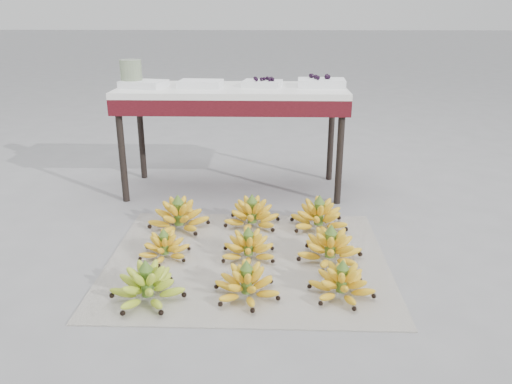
{
  "coord_description": "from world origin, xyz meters",
  "views": [
    {
      "loc": [
        0.12,
        -2.06,
        1.06
      ],
      "look_at": [
        0.06,
        0.18,
        0.25
      ],
      "focal_mm": 35.0,
      "sensor_mm": 36.0,
      "label": 1
    }
  ],
  "objects_px": {
    "tray_left": "(200,84)",
    "vendor_table": "(232,99)",
    "glass_jar": "(131,73)",
    "bunch_front_center": "(247,284)",
    "bunch_back_center": "(252,215)",
    "tray_far_left": "(144,84)",
    "bunch_front_right": "(342,283)",
    "tray_far_right": "(321,83)",
    "bunch_back_left": "(179,217)",
    "bunch_mid_center": "(248,247)",
    "bunch_mid_left": "(165,247)",
    "newspaper_mat": "(247,260)",
    "bunch_back_right": "(319,217)",
    "tray_right": "(262,83)",
    "bunch_front_left": "(147,286)",
    "bunch_mid_right": "(330,248)"
  },
  "relations": [
    {
      "from": "tray_left",
      "to": "vendor_table",
      "type": "bearing_deg",
      "value": 5.22
    },
    {
      "from": "bunch_back_center",
      "to": "tray_far_left",
      "type": "height_order",
      "value": "tray_far_left"
    },
    {
      "from": "bunch_front_left",
      "to": "tray_far_left",
      "type": "relative_size",
      "value": 1.2
    },
    {
      "from": "bunch_mid_center",
      "to": "tray_far_left",
      "type": "distance_m",
      "value": 1.27
    },
    {
      "from": "bunch_front_right",
      "to": "tray_right",
      "type": "xyz_separation_m",
      "value": [
        -0.34,
        1.27,
        0.6
      ]
    },
    {
      "from": "bunch_back_right",
      "to": "tray_far_right",
      "type": "bearing_deg",
      "value": 71.35
    },
    {
      "from": "bunch_back_left",
      "to": "bunch_back_center",
      "type": "height_order",
      "value": "bunch_back_left"
    },
    {
      "from": "newspaper_mat",
      "to": "bunch_back_center",
      "type": "relative_size",
      "value": 4.04
    },
    {
      "from": "bunch_front_left",
      "to": "bunch_back_center",
      "type": "xyz_separation_m",
      "value": [
        0.38,
        0.72,
        0.0
      ]
    },
    {
      "from": "glass_jar",
      "to": "bunch_front_center",
      "type": "bearing_deg",
      "value": -59.67
    },
    {
      "from": "tray_far_right",
      "to": "vendor_table",
      "type": "bearing_deg",
      "value": -176.65
    },
    {
      "from": "tray_left",
      "to": "tray_right",
      "type": "relative_size",
      "value": 1.06
    },
    {
      "from": "bunch_mid_center",
      "to": "tray_right",
      "type": "distance_m",
      "value": 1.14
    },
    {
      "from": "tray_left",
      "to": "tray_far_left",
      "type": "bearing_deg",
      "value": -176.98
    },
    {
      "from": "bunch_front_center",
      "to": "tray_left",
      "type": "bearing_deg",
      "value": 125.58
    },
    {
      "from": "bunch_mid_left",
      "to": "tray_left",
      "type": "relative_size",
      "value": 1.17
    },
    {
      "from": "bunch_mid_center",
      "to": "tray_left",
      "type": "height_order",
      "value": "tray_left"
    },
    {
      "from": "bunch_front_left",
      "to": "bunch_back_center",
      "type": "distance_m",
      "value": 0.82
    },
    {
      "from": "bunch_back_left",
      "to": "tray_far_right",
      "type": "height_order",
      "value": "tray_far_right"
    },
    {
      "from": "vendor_table",
      "to": "tray_far_right",
      "type": "height_order",
      "value": "tray_far_right"
    },
    {
      "from": "bunch_front_center",
      "to": "tray_left",
      "type": "height_order",
      "value": "tray_left"
    },
    {
      "from": "bunch_front_right",
      "to": "bunch_mid_left",
      "type": "distance_m",
      "value": 0.82
    },
    {
      "from": "bunch_mid_right",
      "to": "bunch_back_left",
      "type": "distance_m",
      "value": 0.81
    },
    {
      "from": "bunch_front_center",
      "to": "bunch_mid_center",
      "type": "distance_m",
      "value": 0.32
    },
    {
      "from": "tray_left",
      "to": "glass_jar",
      "type": "bearing_deg",
      "value": -179.56
    },
    {
      "from": "tray_far_left",
      "to": "tray_right",
      "type": "height_order",
      "value": "tray_right"
    },
    {
      "from": "tray_far_left",
      "to": "tray_far_right",
      "type": "bearing_deg",
      "value": 3.58
    },
    {
      "from": "bunch_back_left",
      "to": "tray_far_left",
      "type": "height_order",
      "value": "tray_far_left"
    },
    {
      "from": "bunch_back_left",
      "to": "glass_jar",
      "type": "height_order",
      "value": "glass_jar"
    },
    {
      "from": "bunch_back_left",
      "to": "tray_left",
      "type": "bearing_deg",
      "value": 95.2
    },
    {
      "from": "bunch_back_left",
      "to": "bunch_back_center",
      "type": "distance_m",
      "value": 0.38
    },
    {
      "from": "bunch_front_left",
      "to": "bunch_back_center",
      "type": "height_order",
      "value": "bunch_back_center"
    },
    {
      "from": "bunch_front_center",
      "to": "tray_far_left",
      "type": "height_order",
      "value": "tray_far_left"
    },
    {
      "from": "bunch_back_right",
      "to": "glass_jar",
      "type": "xyz_separation_m",
      "value": [
        -1.07,
        0.58,
        0.65
      ]
    },
    {
      "from": "bunch_back_left",
      "to": "tray_right",
      "type": "distance_m",
      "value": 0.97
    },
    {
      "from": "bunch_front_left",
      "to": "bunch_mid_left",
      "type": "bearing_deg",
      "value": 103.83
    },
    {
      "from": "newspaper_mat",
      "to": "tray_left",
      "type": "bearing_deg",
      "value": 108.6
    },
    {
      "from": "tray_far_right",
      "to": "bunch_front_right",
      "type": "bearing_deg",
      "value": -90.56
    },
    {
      "from": "bunch_front_left",
      "to": "bunch_mid_right",
      "type": "relative_size",
      "value": 1.09
    },
    {
      "from": "bunch_front_right",
      "to": "tray_far_left",
      "type": "xyz_separation_m",
      "value": [
        -1.03,
        1.22,
        0.6
      ]
    },
    {
      "from": "bunch_front_right",
      "to": "tray_far_right",
      "type": "bearing_deg",
      "value": 72.61
    },
    {
      "from": "bunch_front_right",
      "to": "tray_far_right",
      "type": "distance_m",
      "value": 1.42
    },
    {
      "from": "bunch_front_center",
      "to": "tray_left",
      "type": "xyz_separation_m",
      "value": [
        -0.33,
        1.25,
        0.6
      ]
    },
    {
      "from": "tray_right",
      "to": "tray_far_right",
      "type": "relative_size",
      "value": 0.86
    },
    {
      "from": "bunch_back_right",
      "to": "tray_left",
      "type": "xyz_separation_m",
      "value": [
        -0.67,
        0.58,
        0.59
      ]
    },
    {
      "from": "bunch_back_center",
      "to": "tray_far_left",
      "type": "bearing_deg",
      "value": 143.64
    },
    {
      "from": "bunch_front_center",
      "to": "tray_left",
      "type": "distance_m",
      "value": 1.43
    },
    {
      "from": "bunch_back_center",
      "to": "bunch_mid_left",
      "type": "bearing_deg",
      "value": -133.06
    },
    {
      "from": "tray_far_left",
      "to": "tray_far_right",
      "type": "distance_m",
      "value": 1.05
    },
    {
      "from": "bunch_back_right",
      "to": "tray_far_right",
      "type": "distance_m",
      "value": 0.87
    }
  ]
}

